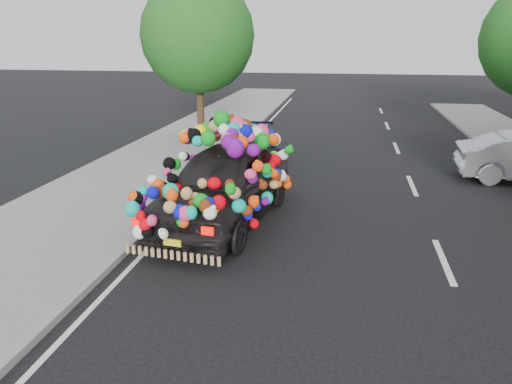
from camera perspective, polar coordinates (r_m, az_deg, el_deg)
ground at (r=9.90m, az=-0.38°, el=-6.33°), size 100.00×100.00×0.00m
sidewalk at (r=11.42m, az=-22.16°, el=-4.05°), size 4.00×60.00×0.12m
kerb at (r=10.53m, az=-13.10°, el=-4.93°), size 0.15×60.00×0.13m
lane_markings at (r=9.94m, az=20.65°, el=-7.37°), size 6.00×50.00×0.01m
tree_near_sidewalk at (r=19.21m, az=-6.64°, el=17.35°), size 4.20×4.20×6.13m
plush_art_car at (r=10.95m, az=-3.77°, el=2.70°), size 3.02×5.45×2.35m
navy_sedan at (r=15.33m, az=-1.25°, el=4.69°), size 2.10×4.43×1.25m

